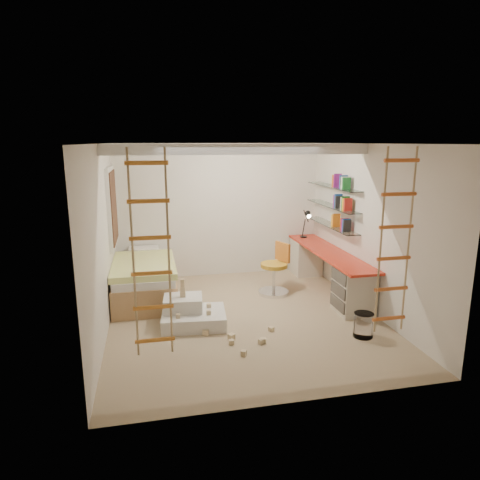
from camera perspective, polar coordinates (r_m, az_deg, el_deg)
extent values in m
plane|color=tan|center=(6.66, 0.55, -10.27)|extent=(4.50, 4.50, 0.00)
cube|color=white|center=(6.41, 0.00, 12.02)|extent=(4.00, 0.18, 0.16)
cube|color=white|center=(7.57, -16.76, 4.24)|extent=(0.06, 1.15, 1.35)
cube|color=#4C2D1E|center=(7.57, -16.46, 4.26)|extent=(0.02, 1.00, 1.20)
cylinder|color=white|center=(6.22, 16.13, -10.83)|extent=(0.27, 0.27, 0.34)
cube|color=red|center=(7.69, 11.78, -1.58)|extent=(0.55, 2.80, 0.04)
cube|color=beige|center=(8.77, 8.79, -2.20)|extent=(0.52, 0.55, 0.71)
cube|color=beige|center=(6.94, 14.96, -6.59)|extent=(0.52, 0.55, 0.71)
cube|color=#4C4742|center=(6.75, 13.04, -4.77)|extent=(0.02, 0.50, 0.18)
cube|color=#4C4742|center=(6.81, 12.94, -6.53)|extent=(0.02, 0.50, 0.18)
cube|color=#4C4742|center=(6.89, 12.85, -8.26)|extent=(0.02, 0.50, 0.18)
cube|color=white|center=(7.93, 12.05, 1.95)|extent=(0.25, 1.80, 0.01)
cube|color=white|center=(7.87, 12.17, 4.45)|extent=(0.25, 1.80, 0.01)
cube|color=white|center=(7.83, 12.29, 6.98)|extent=(0.25, 1.80, 0.01)
cube|color=#AD7F51|center=(7.59, -12.56, -5.80)|extent=(1.00, 2.00, 0.45)
cube|color=white|center=(7.50, -12.67, -3.74)|extent=(0.95, 1.95, 0.12)
cube|color=#D9ED32|center=(7.33, -12.71, -3.25)|extent=(1.02, 1.60, 0.10)
cube|color=white|center=(8.25, -12.68, -1.37)|extent=(0.55, 0.35, 0.12)
cylinder|color=black|center=(8.70, 8.46, 0.44)|extent=(0.14, 0.14, 0.02)
cylinder|color=black|center=(8.66, 8.50, 1.67)|extent=(0.02, 0.15, 0.36)
cylinder|color=black|center=(8.53, 8.79, 3.18)|extent=(0.02, 0.27, 0.20)
cone|color=black|center=(8.41, 9.09, 3.38)|extent=(0.12, 0.14, 0.15)
cylinder|color=#FFEABF|center=(8.38, 9.18, 3.13)|extent=(0.08, 0.04, 0.08)
cylinder|color=#BC8D24|center=(7.48, 4.55, -3.37)|extent=(0.62, 0.62, 0.07)
cube|color=#C46E25|center=(7.55, 5.70, -1.58)|extent=(0.18, 0.35, 0.34)
cylinder|color=silver|center=(7.55, 4.52, -5.08)|extent=(0.07, 0.07, 0.47)
cylinder|color=silver|center=(7.64, 4.49, -6.96)|extent=(0.70, 0.70, 0.06)
cube|color=silver|center=(6.40, -6.17, -10.33)|extent=(0.98, 0.80, 0.20)
cube|color=silver|center=(6.42, -7.60, -8.33)|extent=(0.60, 0.51, 0.20)
cube|color=#CCB284|center=(6.37, -7.64, -7.15)|extent=(0.09, 0.09, 0.08)
cube|color=#CCB284|center=(6.35, -7.66, -6.51)|extent=(0.08, 0.08, 0.07)
cube|color=#CCB284|center=(6.32, -7.68, -5.70)|extent=(0.07, 0.07, 0.12)
cube|color=#CCB284|center=(6.24, -4.21, -9.61)|extent=(0.06, 0.06, 0.06)
cube|color=#CCB284|center=(6.49, -4.18, -8.70)|extent=(0.06, 0.06, 0.06)
cube|color=#CCB284|center=(6.17, -8.27, -9.98)|extent=(0.06, 0.06, 0.06)
cube|color=#CCB284|center=(5.83, -1.16, -13.43)|extent=(0.07, 0.07, 0.07)
cube|color=#CCB284|center=(6.10, -4.60, -12.20)|extent=(0.07, 0.07, 0.07)
cube|color=#CCB284|center=(5.56, 0.49, -14.80)|extent=(0.07, 0.07, 0.07)
cube|color=#CCB284|center=(6.21, 4.18, -11.74)|extent=(0.07, 0.07, 0.07)
cube|color=#CCB284|center=(5.85, 2.85, -13.33)|extent=(0.07, 0.07, 0.07)
cube|color=#CCB284|center=(5.87, 3.12, -13.24)|extent=(0.07, 0.07, 0.07)
cube|color=#CCB284|center=(5.97, -1.16, -12.78)|extent=(0.07, 0.07, 0.07)
cube|color=#262626|center=(7.91, 12.09, 2.77)|extent=(0.14, 0.46, 0.22)
cube|color=#194CA5|center=(7.86, 12.21, 5.29)|extent=(0.14, 0.58, 0.22)
cube|color=#8C1E7F|center=(7.82, 12.33, 7.83)|extent=(0.14, 0.52, 0.22)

